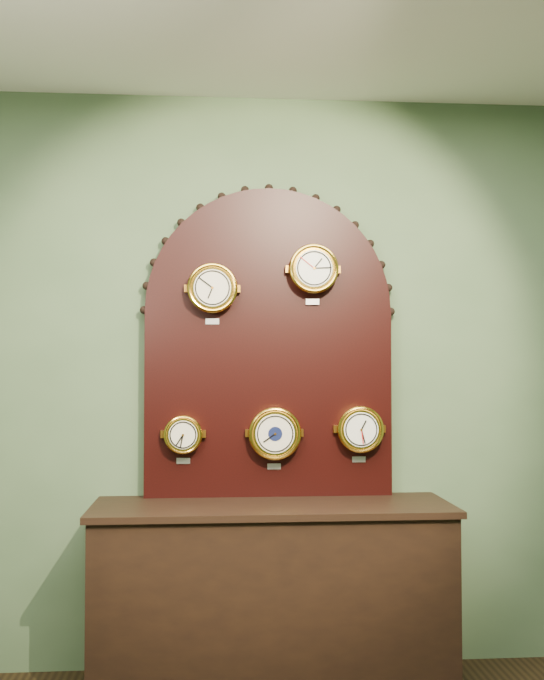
{
  "coord_description": "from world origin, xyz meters",
  "views": [
    {
      "loc": [
        -0.27,
        -1.3,
        1.46
      ],
      "look_at": [
        0.0,
        2.25,
        1.58
      ],
      "focal_mm": 40.72,
      "sensor_mm": 36.0,
      "label": 1
    }
  ],
  "objects": [
    {
      "name": "arabic_clock",
      "position": [
        0.21,
        2.38,
        1.93
      ],
      "size": [
        0.24,
        0.08,
        0.29
      ],
      "color": "gold",
      "rests_on": "display_board"
    },
    {
      "name": "tide_clock",
      "position": [
        0.44,
        2.38,
        1.15
      ],
      "size": [
        0.23,
        0.08,
        0.28
      ],
      "color": "gold",
      "rests_on": "display_board"
    },
    {
      "name": "barometer",
      "position": [
        0.02,
        2.38,
        1.14
      ],
      "size": [
        0.25,
        0.08,
        0.3
      ],
      "color": "gold",
      "rests_on": "display_board"
    },
    {
      "name": "roman_clock",
      "position": [
        -0.28,
        2.38,
        1.83
      ],
      "size": [
        0.24,
        0.08,
        0.29
      ],
      "color": "gold",
      "rests_on": "display_board"
    },
    {
      "name": "wall_back",
      "position": [
        0.0,
        2.5,
        1.4
      ],
      "size": [
        4.0,
        0.0,
        4.0
      ],
      "primitive_type": "plane",
      "rotation": [
        1.57,
        0.0,
        0.0
      ],
      "color": "#4B6444",
      "rests_on": "ground"
    },
    {
      "name": "display_board",
      "position": [
        0.0,
        2.45,
        1.63
      ],
      "size": [
        1.26,
        0.06,
        1.53
      ],
      "color": "black",
      "rests_on": "shop_counter"
    },
    {
      "name": "hygrometer",
      "position": [
        -0.41,
        2.38,
        1.14
      ],
      "size": [
        0.18,
        0.08,
        0.23
      ],
      "color": "gold",
      "rests_on": "display_board"
    },
    {
      "name": "shop_counter",
      "position": [
        0.0,
        2.23,
        0.4
      ],
      "size": [
        1.6,
        0.5,
        0.8
      ],
      "primitive_type": "cube",
      "color": "black",
      "rests_on": "ground_plane"
    }
  ]
}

